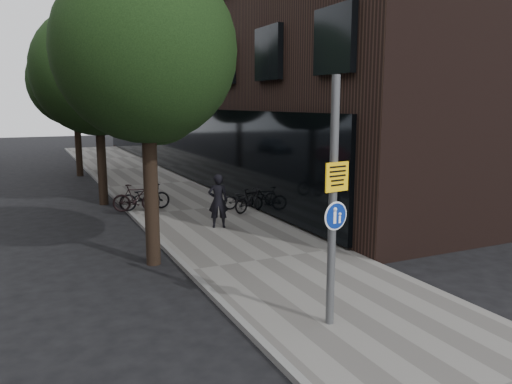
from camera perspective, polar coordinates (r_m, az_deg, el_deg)
ground at (r=10.29m, az=9.37°, el=-13.35°), size 120.00×120.00×0.00m
sidewalk at (r=19.05m, az=-7.16°, el=-2.14°), size 4.50×60.00×0.12m
curb_edge at (r=18.51m, az=-13.81°, el=-2.70°), size 0.15×60.00×0.13m
building_right_dark_brick at (r=33.21m, az=0.05°, el=18.63°), size 12.00×40.00×18.00m
street_tree_near at (r=12.76m, az=-12.27°, el=14.54°), size 4.40×4.40×7.50m
street_tree_mid at (r=21.11m, az=-17.57°, el=12.47°), size 5.00×5.00×7.80m
street_tree_far at (r=30.04m, az=-19.91°, el=11.49°), size 5.00×5.00×7.80m
signpost at (r=8.81m, az=8.76°, el=-1.24°), size 0.51×0.15×4.43m
pedestrian at (r=16.02m, az=-4.35°, el=-1.02°), size 0.74×0.61×1.74m
parked_bike_facade_near at (r=18.93m, az=-1.50°, el=-0.69°), size 1.59×0.66×0.82m
parked_bike_facade_far at (r=18.29m, az=-0.62°, el=-0.95°), size 1.55×0.85×0.90m
parked_bike_curb_near at (r=19.17m, az=-12.62°, el=-0.53°), size 1.90×0.67×1.00m
parked_bike_curb_far at (r=18.86m, az=-13.55°, el=-0.69°), size 1.78×1.02×1.03m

